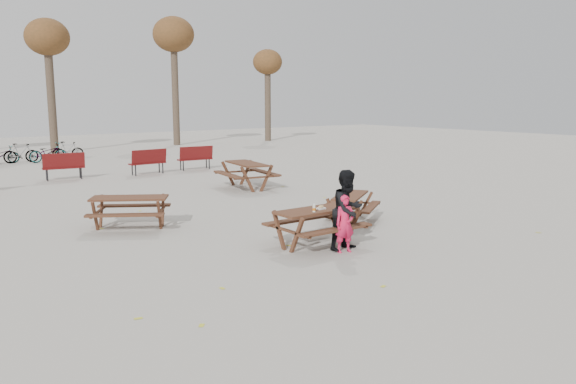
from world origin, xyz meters
TOP-DOWN VIEW (x-y plane):
  - ground at (0.00, 0.00)m, footprint 80.00×80.00m
  - main_picnic_table at (0.00, 0.00)m, footprint 1.80×1.45m
  - food_tray at (0.06, -0.07)m, footprint 0.18×0.11m
  - bread_roll at (0.06, -0.07)m, footprint 0.14×0.06m
  - soda_bottle at (-0.24, -0.20)m, footprint 0.07×0.07m
  - child at (0.12, -0.74)m, footprint 0.48×0.37m
  - adult at (0.30, -0.62)m, footprint 0.87×0.71m
  - picnic_table_east at (2.18, 1.33)m, footprint 2.01×1.93m
  - picnic_table_north at (-2.54, 3.85)m, footprint 2.23×2.12m
  - picnic_table_far at (2.92, 7.31)m, footprint 1.94×2.28m
  - park_bench_row at (-0.28, 12.66)m, footprint 10.51×2.04m
  - bicycle_row at (-2.27, 20.03)m, footprint 7.54×1.76m
  - tree_row at (0.90, 25.15)m, footprint 32.17×3.52m
  - fallen_leaves at (0.50, 2.50)m, footprint 11.00×11.00m

SIDE VIEW (x-z plane):
  - ground at x=0.00m, z-range 0.00..0.00m
  - fallen_leaves at x=0.50m, z-range 0.00..0.01m
  - picnic_table_east at x=2.18m, z-range 0.00..0.68m
  - picnic_table_north at x=-2.54m, z-range 0.00..0.75m
  - picnic_table_far at x=2.92m, z-range 0.00..0.88m
  - bicycle_row at x=-2.27m, z-range -0.05..0.95m
  - park_bench_row at x=-0.28m, z-range 0.00..1.03m
  - child at x=0.12m, z-range 0.00..1.16m
  - main_picnic_table at x=0.00m, z-range 0.20..0.97m
  - food_tray at x=0.06m, z-range 0.78..0.81m
  - adult at x=0.30m, z-range 0.00..1.64m
  - bread_roll at x=0.06m, z-range 0.81..0.86m
  - soda_bottle at x=-0.24m, z-range 0.76..0.93m
  - tree_row at x=0.90m, z-range 2.06..10.32m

